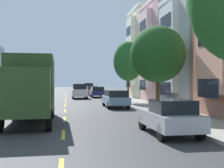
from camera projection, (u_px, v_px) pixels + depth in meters
ground_plane at (66, 100)px, 35.01m from camera, size 160.00×160.00×0.00m
sidewalk_left at (0, 101)px, 31.94m from camera, size 3.20×120.00×0.14m
sidewalk_right at (127, 100)px, 34.12m from camera, size 3.20×120.00×0.14m
lane_centerline_dashes at (65, 103)px, 29.58m from camera, size 0.14×47.20×0.01m
townhouse_fourth_rose at (206, 54)px, 32.07m from camera, size 14.15×7.05×10.92m
townhouse_fifth_cream at (177, 56)px, 39.16m from camera, size 13.25×7.05×11.82m
street_tree_second at (158, 54)px, 20.13m from camera, size 3.83×3.83×5.95m
street_tree_third at (128, 61)px, 29.91m from camera, size 3.05×3.05×6.24m
delivery_box_truck at (31, 85)px, 16.15m from camera, size 2.59×7.89×3.62m
parked_hatchback_red at (92, 90)px, 48.60m from camera, size 1.82×4.03×1.50m
parked_wagon_navy at (97, 92)px, 41.08m from camera, size 1.85×4.71×1.50m
parked_hatchback_silver at (169, 117)px, 12.20m from camera, size 1.77×4.01×1.50m
parked_suv_teal at (33, 91)px, 38.73m from camera, size 2.02×4.83×1.93m
parked_wagon_black at (43, 89)px, 53.81m from camera, size 1.84×4.71×1.50m
parked_suv_orange at (28, 93)px, 32.97m from camera, size 2.08×4.85×1.93m
parked_suv_forest at (88, 88)px, 58.68m from camera, size 1.96×4.81×1.93m
parked_wagon_sky at (115, 98)px, 24.98m from camera, size 1.84×4.71×1.50m
parked_sedan_burgundy at (16, 98)px, 25.68m from camera, size 1.81×4.50×1.43m
moving_white_sedan at (80, 91)px, 38.41m from camera, size 1.95×4.80×1.93m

